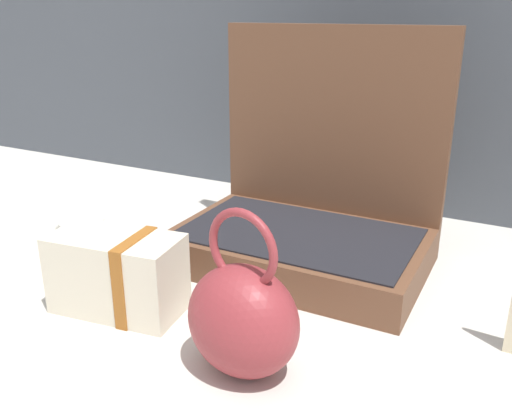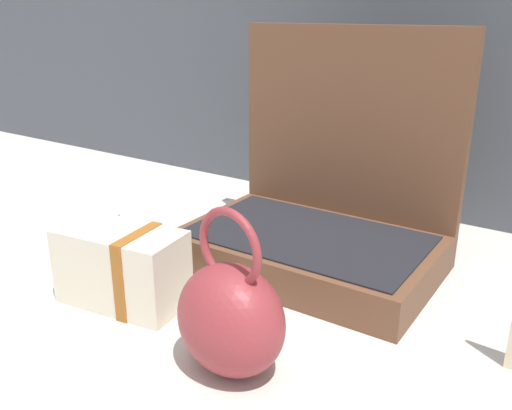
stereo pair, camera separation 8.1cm
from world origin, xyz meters
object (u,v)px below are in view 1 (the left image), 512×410
Objects in this scene: open_suitcase at (310,210)px; teal_pouch_handbag at (243,318)px; coffee_mug at (83,240)px; cream_toiletry_bag at (119,274)px.

teal_pouch_handbag is (0.06, -0.37, -0.02)m from open_suitcase.
open_suitcase reaches higher than coffee_mug.
open_suitcase is at bearing 29.32° from coffee_mug.
open_suitcase is 0.37m from cream_toiletry_bag.
teal_pouch_handbag is at bearing -10.66° from cream_toiletry_bag.
coffee_mug is at bearing 149.52° from cream_toiletry_bag.
teal_pouch_handbag is at bearing -80.96° from open_suitcase.
open_suitcase is at bearing 59.48° from cream_toiletry_bag.
coffee_mug is (-0.38, -0.21, -0.06)m from open_suitcase.
cream_toiletry_bag is 1.87× the size of coffee_mug.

